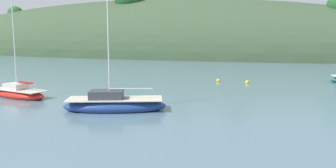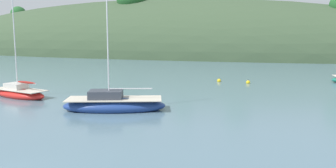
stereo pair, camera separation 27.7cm
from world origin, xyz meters
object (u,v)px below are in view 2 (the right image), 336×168
Objects in this scene: sailboat_navy_dinghy at (20,93)px; mooring_buoy_channel at (248,82)px; sailboat_blue_center at (114,104)px; mooring_buoy_outer at (219,81)px.

mooring_buoy_channel is at bearing 41.04° from sailboat_navy_dinghy.
sailboat_blue_center is 1.25× the size of sailboat_navy_dinghy.
sailboat_navy_dinghy is at bearing -132.47° from mooring_buoy_outer.
mooring_buoy_channel is 3.36m from mooring_buoy_outer.
mooring_buoy_channel is 1.00× the size of mooring_buoy_outer.
mooring_buoy_channel and mooring_buoy_outer have the same top height.
sailboat_navy_dinghy reaches higher than mooring_buoy_channel.
mooring_buoy_outer is (4.11, 17.82, -0.32)m from sailboat_blue_center.
sailboat_navy_dinghy reaches higher than mooring_buoy_outer.
mooring_buoy_channel is (7.45, 17.52, -0.32)m from sailboat_blue_center.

